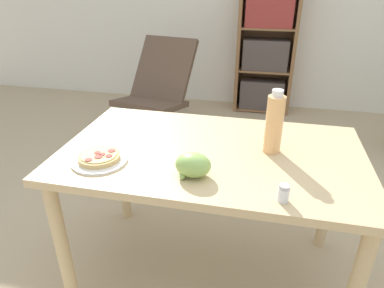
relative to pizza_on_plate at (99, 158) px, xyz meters
The scene contains 8 objects.
ground_plane 0.96m from the pizza_on_plate, 26.61° to the left, with size 14.00×14.00×0.00m, color tan.
dining_table 0.50m from the pizza_on_plate, 24.70° to the left, with size 1.33×0.80×0.73m.
pizza_on_plate is the anchor object (origin of this frame).
grape_bunch 0.41m from the pizza_on_plate, ahead, with size 0.14×0.11×0.10m.
drink_bottle 0.75m from the pizza_on_plate, 19.57° to the left, with size 0.08×0.08×0.28m.
salt_shaker 0.75m from the pizza_on_plate, ahead, with size 0.04×0.04×0.06m.
lounge_chair_near 1.89m from the pizza_on_plate, 101.16° to the left, with size 0.68×0.86×0.88m.
bookshelf 2.78m from the pizza_on_plate, 77.38° to the left, with size 0.61×0.31×1.37m.
Camera 1 is at (0.11, -1.40, 1.44)m, focal length 32.00 mm.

